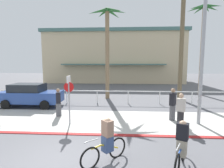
{
  "coord_description": "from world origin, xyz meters",
  "views": [
    {
      "loc": [
        2.05,
        -5.46,
        3.22
      ],
      "look_at": [
        1.34,
        6.0,
        1.86
      ],
      "focal_mm": 28.67,
      "sensor_mm": 36.0,
      "label": 1
    }
  ],
  "objects": [
    {
      "name": "streetlight_curb",
      "position": [
        6.06,
        3.72,
        4.28
      ],
      "size": [
        0.24,
        2.54,
        7.5
      ],
      "color": "#9EA0A5",
      "rests_on": "ground"
    },
    {
      "name": "pedestrian_0",
      "position": [
        4.93,
        3.38,
        0.8
      ],
      "size": [
        0.48,
        0.44,
        1.73
      ],
      "color": "#232326",
      "rests_on": "ground"
    },
    {
      "name": "pedestrian_2",
      "position": [
        4.83,
        4.48,
        0.86
      ],
      "size": [
        0.45,
        0.48,
        1.83
      ],
      "color": "#4C4C51",
      "rests_on": "ground"
    },
    {
      "name": "cyclist_yellow_0",
      "position": [
        1.53,
        0.04,
        0.69
      ],
      "size": [
        1.38,
        1.28,
        1.5
      ],
      "color": "black",
      "rests_on": "ground"
    },
    {
      "name": "cyclist_blue_1",
      "position": [
        3.87,
        -0.1,
        0.69
      ],
      "size": [
        0.89,
        1.64,
        1.5
      ],
      "color": "black",
      "rests_on": "ground"
    },
    {
      "name": "stop_sign_bike_lane",
      "position": [
        -0.74,
        3.53,
        1.68
      ],
      "size": [
        0.52,
        0.56,
        2.56
      ],
      "color": "gray",
      "rests_on": "ground"
    },
    {
      "name": "pedestrian_1",
      "position": [
        -1.83,
        4.87,
        0.79
      ],
      "size": [
        0.42,
        0.47,
        1.7
      ],
      "color": "#4C4C51",
      "rests_on": "ground"
    },
    {
      "name": "sidewalk_strip",
      "position": [
        0.0,
        4.2,
        0.01
      ],
      "size": [
        44.0,
        4.0,
        0.02
      ],
      "primitive_type": "cube",
      "color": "beige",
      "rests_on": "ground"
    },
    {
      "name": "ground_plane",
      "position": [
        0.0,
        10.0,
        0.0
      ],
      "size": [
        80.0,
        80.0,
        0.0
      ],
      "primitive_type": "plane",
      "color": "#5B5B60"
    },
    {
      "name": "palm_tree_1",
      "position": [
        0.68,
        10.56,
        5.98
      ],
      "size": [
        3.34,
        3.11,
        7.98
      ],
      "color": "#846B4C",
      "rests_on": "ground"
    },
    {
      "name": "palm_tree_3",
      "position": [
        9.85,
        13.08,
        6.5
      ],
      "size": [
        3.1,
        3.36,
        8.89
      ],
      "color": "#846B4C",
      "rests_on": "ground"
    },
    {
      "name": "palm_tree_2",
      "position": [
        6.99,
        10.35,
        7.18
      ],
      "size": [
        3.37,
        2.86,
        10.13
      ],
      "color": "brown",
      "rests_on": "ground"
    },
    {
      "name": "building_backdrop",
      "position": [
        0.53,
        27.99,
        4.25
      ],
      "size": [
        22.86,
        13.4,
        8.47
      ],
      "color": "beige",
      "rests_on": "ground"
    },
    {
      "name": "car_blue_1",
      "position": [
        -4.79,
        7.19,
        0.87
      ],
      "size": [
        4.4,
        2.02,
        1.69
      ],
      "color": "#284793",
      "rests_on": "ground"
    },
    {
      "name": "curb_paint",
      "position": [
        0.0,
        2.2,
        0.01
      ],
      "size": [
        44.0,
        0.24,
        0.03
      ],
      "primitive_type": "cube",
      "color": "maroon",
      "rests_on": "ground"
    },
    {
      "name": "rail_fence",
      "position": [
        -0.0,
        8.5,
        0.84
      ],
      "size": [
        19.82,
        0.08,
        1.04
      ],
      "color": "white",
      "rests_on": "ground"
    }
  ]
}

